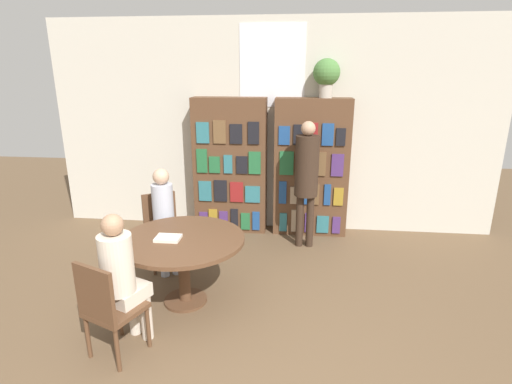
# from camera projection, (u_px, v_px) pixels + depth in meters

# --- Properties ---
(wall_back) EXTENTS (6.40, 0.07, 3.00)m
(wall_back) POSITION_uv_depth(u_px,v_px,m) (272.00, 127.00, 5.73)
(wall_back) COLOR beige
(wall_back) RESTS_ON ground_plane
(bookshelf_left) EXTENTS (1.04, 0.34, 1.94)m
(bookshelf_left) POSITION_uv_depth(u_px,v_px,m) (230.00, 166.00, 5.76)
(bookshelf_left) COLOR brown
(bookshelf_left) RESTS_ON ground_plane
(bookshelf_right) EXTENTS (1.04, 0.34, 1.94)m
(bookshelf_right) POSITION_uv_depth(u_px,v_px,m) (311.00, 168.00, 5.64)
(bookshelf_right) COLOR brown
(bookshelf_right) RESTS_ON ground_plane
(flower_vase) EXTENTS (0.36, 0.36, 0.51)m
(flower_vase) POSITION_uv_depth(u_px,v_px,m) (327.00, 74.00, 5.25)
(flower_vase) COLOR #B7AD9E
(flower_vase) RESTS_ON bookshelf_right
(reading_table) EXTENTS (1.24, 1.24, 0.71)m
(reading_table) POSITION_uv_depth(u_px,v_px,m) (183.00, 248.00, 3.96)
(reading_table) COLOR brown
(reading_table) RESTS_ON ground_plane
(chair_near_camera) EXTENTS (0.52, 0.52, 0.88)m
(chair_near_camera) POSITION_uv_depth(u_px,v_px,m) (107.00, 306.00, 3.19)
(chair_near_camera) COLOR brown
(chair_near_camera) RESTS_ON ground_plane
(chair_left_side) EXTENTS (0.55, 0.55, 0.88)m
(chair_left_side) POSITION_uv_depth(u_px,v_px,m) (162.00, 226.00, 4.82)
(chair_left_side) COLOR brown
(chair_left_side) RESTS_ON ground_plane
(seated_reader_left) EXTENTS (0.37, 0.40, 1.24)m
(seated_reader_left) POSITION_uv_depth(u_px,v_px,m) (164.00, 215.00, 4.61)
(seated_reader_left) COLOR #B2B7C6
(seated_reader_left) RESTS_ON ground_plane
(seated_reader_right) EXTENTS (0.37, 0.41, 1.23)m
(seated_reader_right) POSITION_uv_depth(u_px,v_px,m) (122.00, 273.00, 3.28)
(seated_reader_right) COLOR beige
(seated_reader_right) RESTS_ON ground_plane
(librarian_standing) EXTENTS (0.30, 0.57, 1.69)m
(librarian_standing) POSITION_uv_depth(u_px,v_px,m) (307.00, 172.00, 5.15)
(librarian_standing) COLOR #332319
(librarian_standing) RESTS_ON ground_plane
(open_book_on_table) EXTENTS (0.24, 0.18, 0.03)m
(open_book_on_table) POSITION_uv_depth(u_px,v_px,m) (168.00, 238.00, 3.88)
(open_book_on_table) COLOR silver
(open_book_on_table) RESTS_ON reading_table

